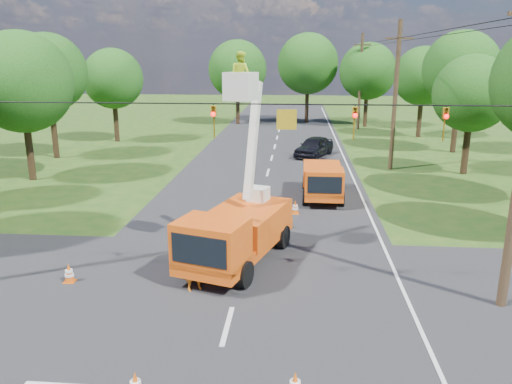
# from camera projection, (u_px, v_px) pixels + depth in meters

# --- Properties ---
(ground) EXTENTS (140.00, 140.00, 0.00)m
(ground) POSITION_uv_depth(u_px,v_px,m) (268.00, 173.00, 33.84)
(ground) COLOR #204815
(ground) RESTS_ON ground
(road_main) EXTENTS (12.00, 100.00, 0.06)m
(road_main) POSITION_uv_depth(u_px,v_px,m) (268.00, 173.00, 33.84)
(road_main) COLOR black
(road_main) RESTS_ON ground
(road_cross) EXTENTS (56.00, 10.00, 0.07)m
(road_cross) POSITION_uv_depth(u_px,v_px,m) (236.00, 296.00, 16.54)
(road_cross) COLOR black
(road_cross) RESTS_ON ground
(edge_line) EXTENTS (0.12, 90.00, 0.02)m
(edge_line) POSITION_uv_depth(u_px,v_px,m) (351.00, 175.00, 33.40)
(edge_line) COLOR silver
(edge_line) RESTS_ON ground
(bucket_truck) EXTENTS (4.07, 6.66, 7.85)m
(bucket_truck) POSITION_uv_depth(u_px,v_px,m) (237.00, 223.00, 18.71)
(bucket_truck) COLOR #E0470F
(bucket_truck) RESTS_ON ground
(second_truck) EXTENTS (2.22, 5.45, 2.03)m
(second_truck) POSITION_uv_depth(u_px,v_px,m) (323.00, 180.00, 27.60)
(second_truck) COLOR #E0470F
(second_truck) RESTS_ON ground
(ground_worker) EXTENTS (0.85, 0.77, 1.95)m
(ground_worker) POSITION_uv_depth(u_px,v_px,m) (194.00, 263.00, 16.67)
(ground_worker) COLOR #DA5112
(ground_worker) RESTS_ON ground
(distant_car) EXTENTS (3.60, 4.99, 1.58)m
(distant_car) POSITION_uv_depth(u_px,v_px,m) (314.00, 147.00, 39.26)
(distant_car) COLOR black
(distant_car) RESTS_ON ground
(traffic_cone_2) EXTENTS (0.38, 0.38, 0.71)m
(traffic_cone_2) POSITION_uv_depth(u_px,v_px,m) (288.00, 221.00, 22.85)
(traffic_cone_2) COLOR #DC520B
(traffic_cone_2) RESTS_ON ground
(traffic_cone_3) EXTENTS (0.38, 0.38, 0.71)m
(traffic_cone_3) POSITION_uv_depth(u_px,v_px,m) (295.00, 207.00, 24.97)
(traffic_cone_3) COLOR #DC520B
(traffic_cone_3) RESTS_ON ground
(traffic_cone_4) EXTENTS (0.38, 0.38, 0.71)m
(traffic_cone_4) POSITION_uv_depth(u_px,v_px,m) (69.00, 273.00, 17.40)
(traffic_cone_4) COLOR #DC520B
(traffic_cone_4) RESTS_ON ground
(traffic_cone_7) EXTENTS (0.38, 0.38, 0.71)m
(traffic_cone_7) POSITION_uv_depth(u_px,v_px,m) (317.00, 179.00, 30.76)
(traffic_cone_7) COLOR #DC520B
(traffic_cone_7) RESTS_ON ground
(pole_right_mid) EXTENTS (1.80, 0.30, 10.00)m
(pole_right_mid) POSITION_uv_depth(u_px,v_px,m) (395.00, 95.00, 33.74)
(pole_right_mid) COLOR #4C3823
(pole_right_mid) RESTS_ON ground
(pole_right_far) EXTENTS (1.80, 0.30, 10.00)m
(pole_right_far) POSITION_uv_depth(u_px,v_px,m) (360.00, 81.00, 52.97)
(pole_right_far) COLOR #4C3823
(pole_right_far) RESTS_ON ground
(signal_span) EXTENTS (18.00, 0.29, 1.07)m
(signal_span) POSITION_uv_depth(u_px,v_px,m) (308.00, 119.00, 14.80)
(signal_span) COLOR black
(signal_span) RESTS_ON ground
(tree_left_d) EXTENTS (6.20, 6.20, 9.24)m
(tree_left_d) POSITION_uv_depth(u_px,v_px,m) (21.00, 82.00, 30.54)
(tree_left_d) COLOR #382616
(tree_left_d) RESTS_ON ground
(tree_left_e) EXTENTS (5.80, 5.80, 9.41)m
(tree_left_e) POSITION_uv_depth(u_px,v_px,m) (48.00, 72.00, 37.31)
(tree_left_e) COLOR #382616
(tree_left_e) RESTS_ON ground
(tree_left_f) EXTENTS (5.40, 5.40, 8.40)m
(tree_left_f) POSITION_uv_depth(u_px,v_px,m) (113.00, 79.00, 45.06)
(tree_left_f) COLOR #382616
(tree_left_f) RESTS_ON ground
(tree_right_c) EXTENTS (5.00, 5.00, 7.83)m
(tree_right_c) POSITION_uv_depth(u_px,v_px,m) (472.00, 94.00, 32.35)
(tree_right_c) COLOR #382616
(tree_right_c) RESTS_ON ground
(tree_right_d) EXTENTS (6.00, 6.00, 9.70)m
(tree_right_d) POSITION_uv_depth(u_px,v_px,m) (461.00, 69.00, 39.56)
(tree_right_d) COLOR #382616
(tree_right_d) RESTS_ON ground
(tree_right_e) EXTENTS (5.60, 5.60, 8.63)m
(tree_right_e) POSITION_uv_depth(u_px,v_px,m) (423.00, 76.00, 47.55)
(tree_right_e) COLOR #382616
(tree_right_e) RESTS_ON ground
(tree_far_a) EXTENTS (6.60, 6.60, 9.50)m
(tree_far_a) POSITION_uv_depth(u_px,v_px,m) (237.00, 70.00, 56.64)
(tree_far_a) COLOR #382616
(tree_far_a) RESTS_ON ground
(tree_far_b) EXTENTS (7.00, 7.00, 10.32)m
(tree_far_b) POSITION_uv_depth(u_px,v_px,m) (308.00, 64.00, 57.76)
(tree_far_b) COLOR #382616
(tree_far_b) RESTS_ON ground
(tree_far_c) EXTENTS (6.20, 6.20, 9.18)m
(tree_far_c) POSITION_uv_depth(u_px,v_px,m) (368.00, 71.00, 54.56)
(tree_far_c) COLOR #382616
(tree_far_c) RESTS_ON ground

